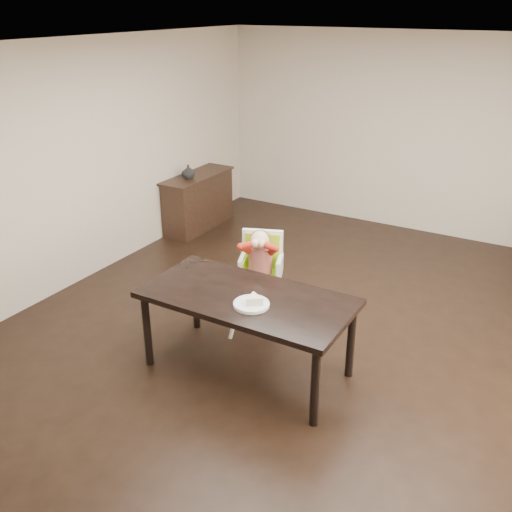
{
  "coord_description": "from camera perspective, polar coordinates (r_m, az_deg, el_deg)",
  "views": [
    {
      "loc": [
        1.84,
        -4.32,
        3.03
      ],
      "look_at": [
        -0.53,
        -0.22,
        0.9
      ],
      "focal_mm": 40.0,
      "sensor_mm": 36.0,
      "label": 1
    }
  ],
  "objects": [
    {
      "name": "ground",
      "position": [
        5.59,
        5.94,
        -8.81
      ],
      "size": [
        7.0,
        7.0,
        0.0
      ],
      "primitive_type": "plane",
      "color": "black",
      "rests_on": "ground"
    },
    {
      "name": "room_walls",
      "position": [
        4.84,
        6.88,
        9.93
      ],
      "size": [
        6.02,
        7.02,
        2.71
      ],
      "color": "beige",
      "rests_on": "ground"
    },
    {
      "name": "dining_table",
      "position": [
        4.88,
        -0.89,
        -4.79
      ],
      "size": [
        1.8,
        0.9,
        0.75
      ],
      "color": "black",
      "rests_on": "ground"
    },
    {
      "name": "high_chair",
      "position": [
        5.52,
        0.47,
        -0.34
      ],
      "size": [
        0.57,
        0.57,
        1.05
      ],
      "rotation": [
        0.0,
        0.0,
        0.37
      ],
      "color": "white",
      "rests_on": "ground"
    },
    {
      "name": "plate",
      "position": [
        4.67,
        -0.36,
        -4.67
      ],
      "size": [
        0.35,
        0.35,
        0.09
      ],
      "rotation": [
        0.0,
        0.0,
        0.19
      ],
      "color": "white",
      "rests_on": "dining_table"
    },
    {
      "name": "sideboard",
      "position": [
        8.27,
        -5.79,
        5.47
      ],
      "size": [
        0.44,
        1.26,
        0.79
      ],
      "color": "black",
      "rests_on": "ground"
    },
    {
      "name": "vase",
      "position": [
        7.97,
        -6.78,
        8.36
      ],
      "size": [
        0.2,
        0.2,
        0.18
      ],
      "primitive_type": "imported",
      "rotation": [
        0.0,
        0.0,
        -0.07
      ],
      "color": "#99999E",
      "rests_on": "sideboard"
    }
  ]
}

